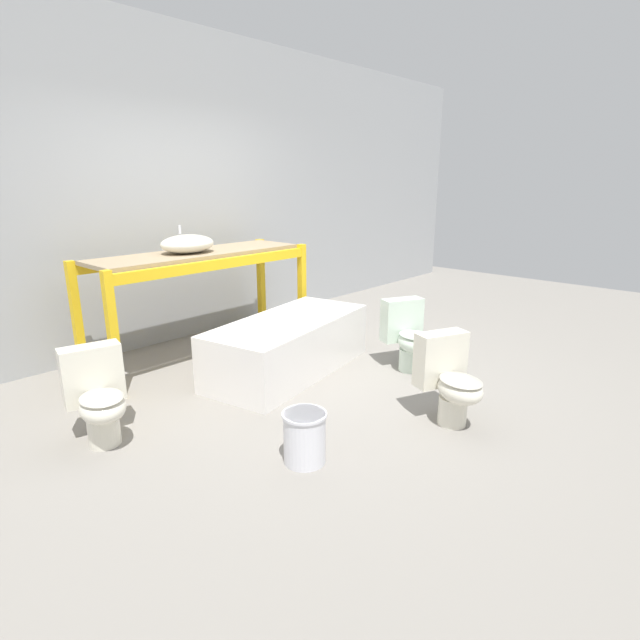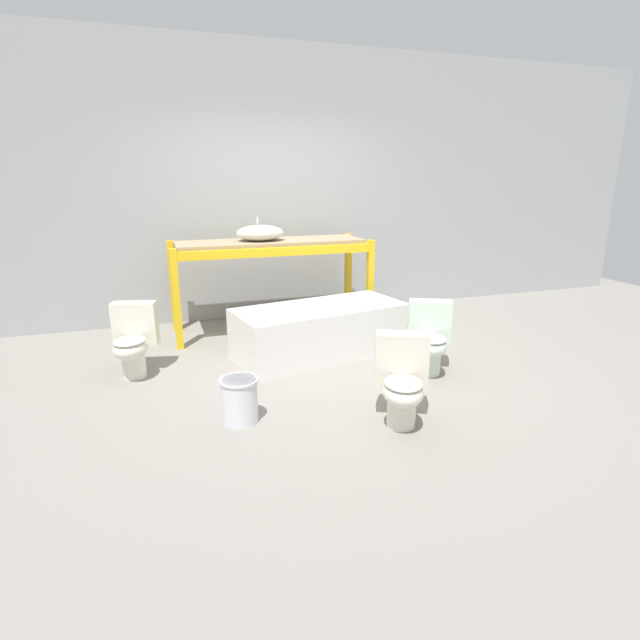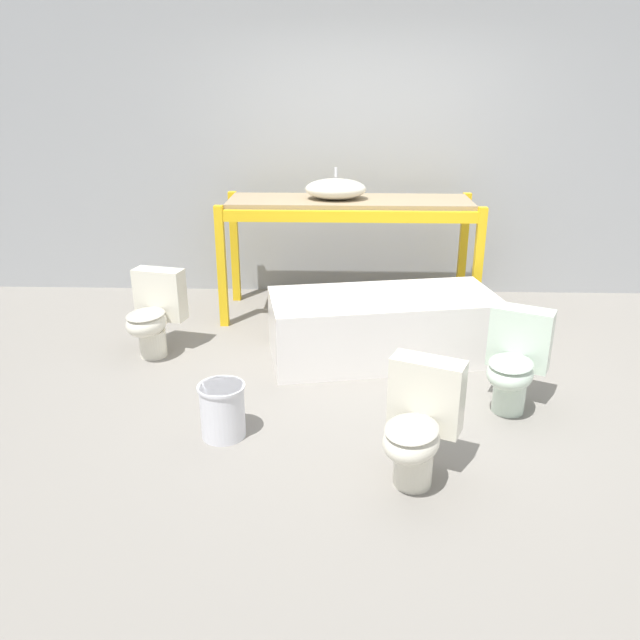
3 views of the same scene
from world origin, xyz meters
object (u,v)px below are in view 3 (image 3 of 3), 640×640
object	(u,v)px
sink_basin	(336,189)
bucket_white	(223,409)
toilet_near	(154,313)
toilet_extra	(514,361)
toilet_far	(418,424)
bathtub_main	(383,322)

from	to	relation	value
sink_basin	bucket_white	distance (m)	2.40
toilet_near	toilet_extra	xyz separation A→B (m)	(2.51, -0.77, 0.00)
toilet_extra	sink_basin	bearing A→B (deg)	149.58
toilet_near	sink_basin	bearing A→B (deg)	47.52
toilet_near	toilet_far	bearing A→B (deg)	-27.81
sink_basin	toilet_extra	world-z (taller)	sink_basin
sink_basin	bucket_white	world-z (taller)	sink_basin
bathtub_main	toilet_far	xyz separation A→B (m)	(0.09, -1.56, 0.05)
toilet_near	toilet_extra	world-z (taller)	same
sink_basin	toilet_far	distance (m)	2.67
toilet_extra	bucket_white	xyz separation A→B (m)	(-1.78, -0.40, -0.16)
sink_basin	toilet_extra	size ratio (longest dim) A/B	0.81
toilet_near	bucket_white	world-z (taller)	toilet_near
toilet_far	toilet_extra	distance (m)	1.05
sink_basin	bathtub_main	xyz separation A→B (m)	(0.37, -0.95, -0.83)
sink_basin	toilet_near	bearing A→B (deg)	-145.40
bathtub_main	toilet_near	world-z (taller)	toilet_near
sink_basin	bathtub_main	size ratio (longest dim) A/B	0.29
sink_basin	toilet_far	world-z (taller)	sink_basin
bucket_white	sink_basin	bearing A→B (deg)	73.37
bathtub_main	bucket_white	bearing A→B (deg)	-141.49
toilet_far	sink_basin	bearing A→B (deg)	123.93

